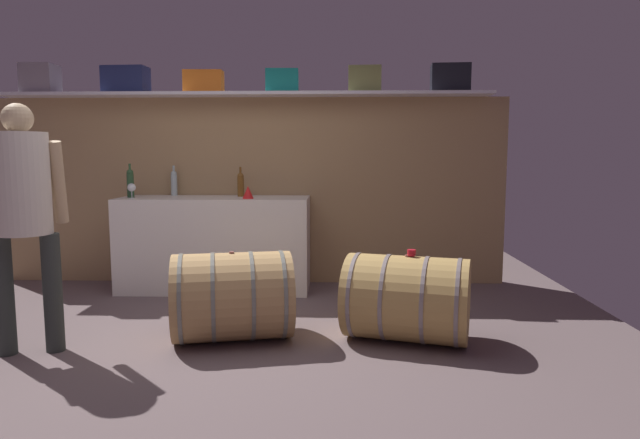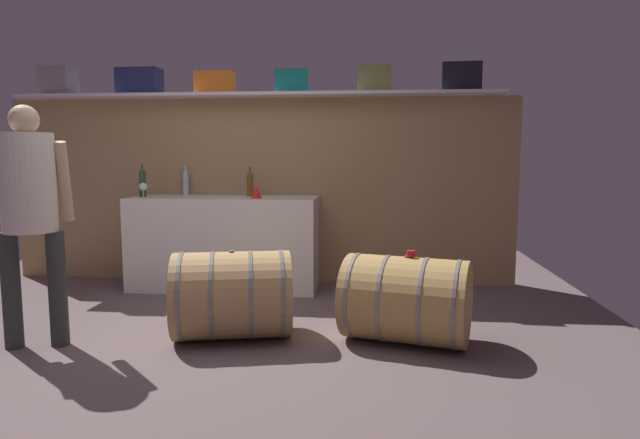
{
  "view_description": "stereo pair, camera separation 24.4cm",
  "coord_description": "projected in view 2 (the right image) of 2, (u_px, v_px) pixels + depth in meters",
  "views": [
    {
      "loc": [
        0.95,
        -3.68,
        1.38
      ],
      "look_at": [
        0.82,
        0.44,
        0.89
      ],
      "focal_mm": 30.94,
      "sensor_mm": 36.0,
      "label": 1
    },
    {
      "loc": [
        1.19,
        -3.66,
        1.38
      ],
      "look_at": [
        0.82,
        0.44,
        0.89
      ],
      "focal_mm": 30.94,
      "sensor_mm": 36.0,
      "label": 2
    }
  ],
  "objects": [
    {
      "name": "winemaker_pouring",
      "position": [
        29.0,
        201.0,
        3.85
      ],
      "size": [
        0.55,
        0.44,
        1.71
      ],
      "rotation": [
        0.0,
        0.0,
        0.25
      ],
      "color": "#2D3330",
      "rests_on": "ground"
    },
    {
      "name": "toolcase_olive",
      "position": [
        375.0,
        79.0,
        5.55
      ],
      "size": [
        0.34,
        0.29,
        0.26
      ],
      "primitive_type": "cube",
      "rotation": [
        0.0,
        0.0,
        -0.07
      ],
      "color": "olive",
      "rests_on": "high_shelf_board"
    },
    {
      "name": "wine_barrel_near",
      "position": [
        406.0,
        300.0,
        4.02
      ],
      "size": [
        1.02,
        0.84,
        0.64
      ],
      "rotation": [
        0.0,
        0.0,
        -0.27
      ],
      "color": "tan",
      "rests_on": "ground"
    },
    {
      "name": "wine_bottle_green",
      "position": [
        142.0,
        182.0,
        5.63
      ],
      "size": [
        0.07,
        0.07,
        0.34
      ],
      "color": "#2C5230",
      "rests_on": "work_cabinet"
    },
    {
      "name": "toolcase_navy",
      "position": [
        139.0,
        82.0,
        5.77
      ],
      "size": [
        0.45,
        0.26,
        0.27
      ],
      "primitive_type": "cube",
      "rotation": [
        0.0,
        0.0,
        -0.04
      ],
      "color": "navy",
      "rests_on": "high_shelf_board"
    },
    {
      "name": "toolcase_teal",
      "position": [
        292.0,
        82.0,
        5.63
      ],
      "size": [
        0.34,
        0.28,
        0.23
      ],
      "primitive_type": "cube",
      "rotation": [
        0.0,
        0.0,
        0.05
      ],
      "color": "#127D76",
      "rests_on": "high_shelf_board"
    },
    {
      "name": "red_funnel",
      "position": [
        256.0,
        192.0,
        5.41
      ],
      "size": [
        0.11,
        0.11,
        0.12
      ],
      "primitive_type": "cone",
      "color": "red",
      "rests_on": "work_cabinet"
    },
    {
      "name": "wine_bottle_amber",
      "position": [
        250.0,
        184.0,
        5.68
      ],
      "size": [
        0.07,
        0.07,
        0.3
      ],
      "color": "brown",
      "rests_on": "work_cabinet"
    },
    {
      "name": "wine_bottle_clear",
      "position": [
        186.0,
        182.0,
        5.86
      ],
      "size": [
        0.07,
        0.07,
        0.31
      ],
      "color": "#ABC0C3",
      "rests_on": "work_cabinet"
    },
    {
      "name": "toolcase_grey",
      "position": [
        58.0,
        81.0,
        5.85
      ],
      "size": [
        0.33,
        0.3,
        0.3
      ],
      "primitive_type": "cube",
      "rotation": [
        0.0,
        0.0,
        0.03
      ],
      "color": "gray",
      "rests_on": "high_shelf_board"
    },
    {
      "name": "wine_barrel_far",
      "position": [
        232.0,
        295.0,
        4.11
      ],
      "size": [
        0.98,
        0.82,
        0.67
      ],
      "rotation": [
        0.0,
        0.0,
        0.21
      ],
      "color": "tan",
      "rests_on": "ground"
    },
    {
      "name": "work_cabinet",
      "position": [
        225.0,
        243.0,
        5.65
      ],
      "size": [
        1.89,
        0.65,
        0.94
      ],
      "primitive_type": "cube",
      "color": "white",
      "rests_on": "ground"
    },
    {
      "name": "toolcase_orange",
      "position": [
        215.0,
        83.0,
        5.7
      ],
      "size": [
        0.4,
        0.19,
        0.23
      ],
      "primitive_type": "cube",
      "rotation": [
        0.0,
        0.0,
        0.03
      ],
      "color": "orange",
      "rests_on": "high_shelf_board"
    },
    {
      "name": "toolcase_black",
      "position": [
        461.0,
        77.0,
        5.47
      ],
      "size": [
        0.4,
        0.27,
        0.28
      ],
      "primitive_type": "cube",
      "rotation": [
        0.0,
        0.0,
        -0.08
      ],
      "color": "black",
      "rests_on": "high_shelf_board"
    },
    {
      "name": "high_shelf_board",
      "position": [
        255.0,
        95.0,
        5.68
      ],
      "size": [
        5.01,
        0.4,
        0.03
      ],
      "primitive_type": "cube",
      "color": "silver",
      "rests_on": "back_wall_panel"
    },
    {
      "name": "wine_glass",
      "position": [
        143.0,
        187.0,
        5.51
      ],
      "size": [
        0.08,
        0.08,
        0.15
      ],
      "color": "white",
      "rests_on": "work_cabinet"
    },
    {
      "name": "tasting_cup",
      "position": [
        411.0,
        254.0,
        3.97
      ],
      "size": [
        0.06,
        0.06,
        0.05
      ],
      "primitive_type": "cylinder",
      "color": "red",
      "rests_on": "wine_barrel_near"
    },
    {
      "name": "back_wall_panel",
      "position": [
        259.0,
        191.0,
        5.94
      ],
      "size": [
        5.44,
        0.1,
        1.96
      ],
      "primitive_type": "cube",
      "color": "#A48459",
      "rests_on": "ground"
    },
    {
      "name": "ground_plane",
      "position": [
        220.0,
        327.0,
        4.43
      ],
      "size": [
        6.64,
        7.59,
        0.02
      ],
      "primitive_type": "cube",
      "color": "#625253"
    }
  ]
}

